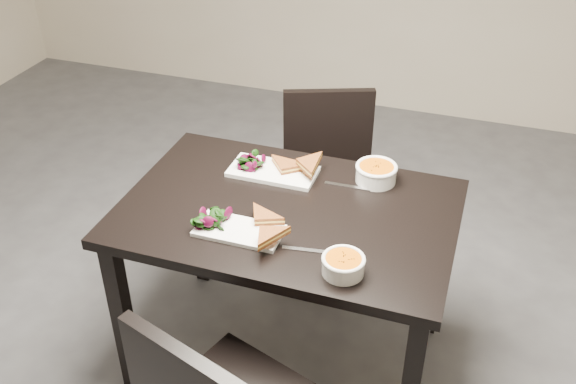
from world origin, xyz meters
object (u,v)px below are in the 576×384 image
(table, at_px, (288,230))
(soup_bowl_near, at_px, (343,264))
(plate_near, at_px, (239,231))
(soup_bowl_far, at_px, (376,172))
(plate_far, at_px, (273,171))
(chair_far, at_px, (329,172))

(table, height_order, soup_bowl_near, soup_bowl_near)
(table, height_order, plate_near, plate_near)
(plate_near, relative_size, soup_bowl_far, 1.86)
(table, bearing_deg, plate_near, -120.56)
(table, distance_m, soup_bowl_near, 0.42)
(table, height_order, plate_far, plate_far)
(table, xyz_separation_m, soup_bowl_near, (0.28, -0.28, 0.13))
(chair_far, height_order, plate_near, chair_far)
(plate_far, bearing_deg, plate_near, -87.27)
(table, bearing_deg, chair_far, 92.68)
(soup_bowl_near, relative_size, plate_far, 0.41)
(soup_bowl_far, bearing_deg, soup_bowl_near, -88.27)
(plate_far, bearing_deg, chair_far, 78.73)
(plate_near, distance_m, soup_bowl_near, 0.40)
(table, relative_size, chair_far, 1.41)
(soup_bowl_near, bearing_deg, soup_bowl_far, 91.73)
(table, distance_m, plate_far, 0.27)
(soup_bowl_near, distance_m, plate_far, 0.63)
(plate_far, relative_size, soup_bowl_far, 2.12)
(plate_near, bearing_deg, soup_bowl_near, -13.01)
(plate_near, relative_size, soup_bowl_near, 2.15)
(chair_far, relative_size, soup_bowl_far, 5.31)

